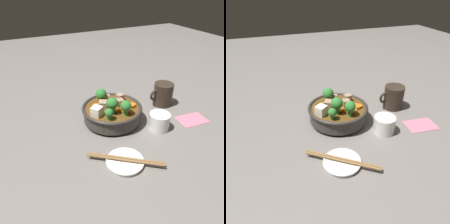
% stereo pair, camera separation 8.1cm
% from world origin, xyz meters
% --- Properties ---
extents(ground_plane, '(3.00, 3.00, 0.00)m').
position_xyz_m(ground_plane, '(0.00, 0.00, 0.00)').
color(ground_plane, slate).
extents(stirfry_bowl, '(0.22, 0.22, 0.12)m').
position_xyz_m(stirfry_bowl, '(0.00, 0.00, 0.04)').
color(stirfry_bowl, '#38332D').
rests_on(stirfry_bowl, ground_plane).
extents(side_saucer, '(0.11, 0.11, 0.01)m').
position_xyz_m(side_saucer, '(0.06, 0.22, 0.01)').
color(side_saucer, white).
rests_on(side_saucer, ground_plane).
extents(tea_cup, '(0.07, 0.07, 0.06)m').
position_xyz_m(tea_cup, '(-0.13, 0.12, 0.03)').
color(tea_cup, white).
rests_on(tea_cup, ground_plane).
extents(dark_mug, '(0.11, 0.08, 0.09)m').
position_xyz_m(dark_mug, '(-0.25, -0.02, 0.05)').
color(dark_mug, '#33281E').
rests_on(dark_mug, ground_plane).
extents(napkin, '(0.12, 0.09, 0.00)m').
position_xyz_m(napkin, '(-0.28, 0.13, 0.00)').
color(napkin, '#D16B84').
rests_on(napkin, ground_plane).
extents(chopsticks_pair, '(0.19, 0.15, 0.01)m').
position_xyz_m(chopsticks_pair, '(0.06, 0.22, 0.02)').
color(chopsticks_pair, olive).
rests_on(chopsticks_pair, side_saucer).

